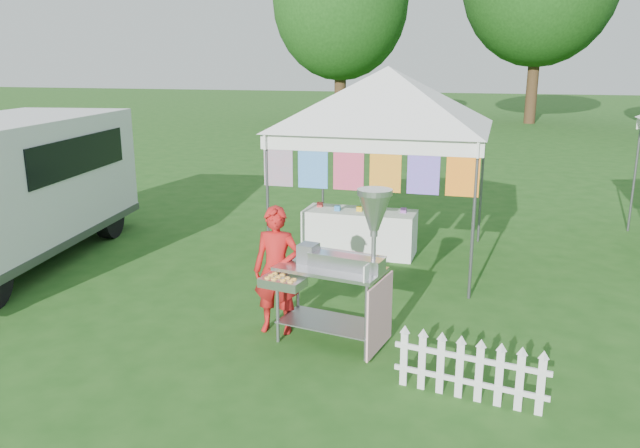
% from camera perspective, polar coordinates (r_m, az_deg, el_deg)
% --- Properties ---
extents(ground, '(120.00, 120.00, 0.00)m').
position_cam_1_polar(ground, '(6.92, 0.36, -11.65)').
color(ground, '#1E4E16').
rests_on(ground, ground).
extents(canopy_main, '(4.24, 4.24, 3.45)m').
position_cam_1_polar(canopy_main, '(9.61, 6.27, 14.09)').
color(canopy_main, '#59595E').
rests_on(canopy_main, ground).
extents(tree_left, '(6.40, 6.40, 9.53)m').
position_cam_1_polar(tree_left, '(31.06, 1.92, 19.73)').
color(tree_left, '#372914').
rests_on(tree_left, ground).
extents(donut_cart, '(1.39, 0.86, 1.79)m').
position_cam_1_polar(donut_cart, '(6.68, 2.37, -2.88)').
color(donut_cart, gray).
rests_on(donut_cart, ground).
extents(vendor, '(0.57, 0.39, 1.49)m').
position_cam_1_polar(vendor, '(7.17, -3.99, -4.25)').
color(vendor, '#B31716').
rests_on(vendor, ground).
extents(cargo_van, '(2.92, 5.60, 2.22)m').
position_cam_1_polar(cargo_van, '(10.73, -27.13, 2.99)').
color(cargo_van, silver).
rests_on(cargo_van, ground).
extents(picket_fence, '(1.43, 0.25, 0.56)m').
position_cam_1_polar(picket_fence, '(6.07, 13.49, -12.98)').
color(picket_fence, silver).
rests_on(picket_fence, ground).
extents(display_table, '(1.80, 0.70, 0.72)m').
position_cam_1_polar(display_table, '(10.22, 3.64, -0.74)').
color(display_table, white).
rests_on(display_table, ground).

